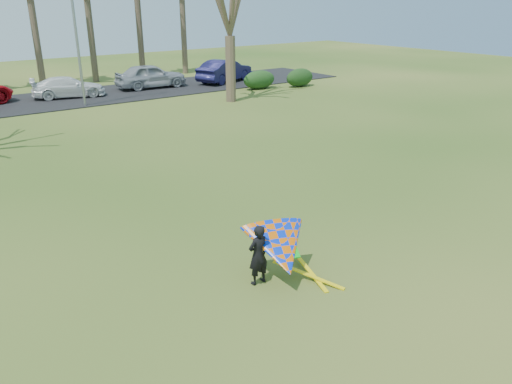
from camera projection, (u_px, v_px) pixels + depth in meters
ground at (303, 255)px, 12.73m from camera, size 100.00×100.00×0.00m
parking_strip at (37, 102)px, 31.38m from camera, size 46.00×7.00×0.06m
streetlight at (78, 29)px, 28.74m from camera, size 2.28×0.18×8.00m
hedge_near at (259, 80)px, 35.89m from camera, size 2.63×1.19×1.31m
hedge_far at (300, 78)px, 36.84m from camera, size 2.38×1.12×1.32m
car_3 at (68, 87)px, 32.51m from camera, size 4.84×2.85×1.32m
car_4 at (151, 76)px, 35.91m from camera, size 5.12×2.31×1.71m
car_5 at (225, 71)px, 38.50m from camera, size 5.42×3.51×1.69m
kite_flyer at (279, 249)px, 11.24m from camera, size 2.13×2.39×2.02m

